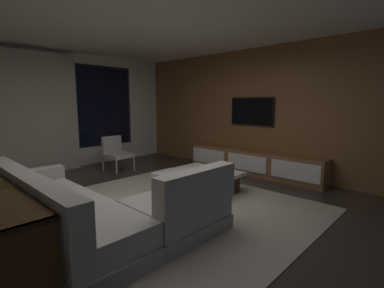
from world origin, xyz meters
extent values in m
plane|color=#332B26|center=(0.00, 0.00, 0.00)|extent=(9.20, 9.20, 0.00)
cube|color=silver|center=(0.00, 3.66, 1.35)|extent=(6.60, 0.12, 2.70)
cube|color=black|center=(1.30, 3.60, 1.45)|extent=(1.52, 0.02, 2.02)
cube|color=black|center=(1.30, 3.58, 1.45)|extent=(1.40, 0.03, 1.90)
cube|color=#BCB5A3|center=(-0.55, 3.48, 1.30)|extent=(2.10, 0.12, 2.60)
cube|color=brown|center=(3.06, 0.00, 1.35)|extent=(0.12, 7.80, 2.70)
plane|color=silver|center=(0.00, 0.00, 2.70)|extent=(8.20, 8.20, 0.00)
cube|color=#ADA391|center=(0.35, -0.10, 0.01)|extent=(3.20, 3.80, 0.01)
cube|color=gray|center=(-1.21, 0.11, 0.09)|extent=(0.90, 2.50, 0.18)
cube|color=#B2ADA3|center=(-1.21, 0.11, 0.30)|extent=(0.86, 2.42, 0.24)
cube|color=#B2ADA3|center=(-1.56, 0.11, 0.62)|extent=(0.20, 2.50, 0.40)
cube|color=#B2ADA3|center=(-1.21, 1.26, 0.51)|extent=(0.90, 0.20, 0.18)
cube|color=gray|center=(-0.23, -0.69, 0.09)|extent=(1.10, 0.90, 0.18)
cube|color=#B2ADA3|center=(-0.23, -0.69, 0.30)|extent=(1.07, 0.86, 0.24)
cube|color=#B2ADA3|center=(-0.23, -1.04, 0.62)|extent=(1.10, 0.20, 0.40)
cube|color=beige|center=(-1.44, 0.66, 0.58)|extent=(0.10, 0.36, 0.36)
cube|color=#B2A893|center=(-1.44, -0.19, 0.58)|extent=(0.10, 0.36, 0.36)
cube|color=#402813|center=(1.04, 0.08, 0.15)|extent=(1.00, 1.00, 0.30)
cube|color=white|center=(1.04, 0.08, 0.33)|extent=(1.16, 1.16, 0.06)
cube|color=#7C3491|center=(1.18, -0.07, 0.38)|extent=(0.21, 0.21, 0.03)
cube|color=#8270C9|center=(1.19, -0.06, 0.40)|extent=(0.23, 0.15, 0.02)
cube|color=#BC4086|center=(1.19, -0.06, 0.43)|extent=(0.25, 0.21, 0.03)
cube|color=#8CBFA9|center=(1.18, -0.07, 0.46)|extent=(0.27, 0.16, 0.03)
cylinder|color=#B2ADA0|center=(1.20, 2.22, 0.18)|extent=(0.04, 0.04, 0.36)
cylinder|color=#B2ADA0|center=(0.73, 2.18, 0.18)|extent=(0.04, 0.04, 0.36)
cylinder|color=#B2ADA0|center=(1.16, 2.72, 0.18)|extent=(0.04, 0.04, 0.36)
cylinder|color=#B2ADA0|center=(0.69, 2.68, 0.18)|extent=(0.04, 0.04, 0.36)
cube|color=#B2ADA3|center=(0.95, 2.45, 0.36)|extent=(0.58, 0.60, 0.08)
cube|color=#B2ADA3|center=(0.93, 2.69, 0.59)|extent=(0.49, 0.12, 0.38)
cube|color=brown|center=(2.78, 0.10, 0.26)|extent=(0.44, 3.10, 0.52)
cube|color=white|center=(2.55, -0.94, 0.29)|extent=(0.02, 0.93, 0.33)
cube|color=white|center=(2.55, 0.10, 0.29)|extent=(0.02, 0.93, 0.33)
cube|color=white|center=(2.55, 1.15, 0.29)|extent=(0.02, 0.93, 0.33)
cube|color=#352214|center=(2.74, -0.75, 0.12)|extent=(0.33, 0.68, 0.19)
cube|color=#D4AA94|center=(2.74, -1.01, 0.11)|extent=(0.03, 0.04, 0.18)
cube|color=#7E7DBD|center=(2.74, -0.84, 0.11)|extent=(0.03, 0.04, 0.16)
cube|color=#82BC6D|center=(2.74, -0.67, 0.11)|extent=(0.03, 0.04, 0.16)
cube|color=beige|center=(2.74, -0.49, 0.12)|extent=(0.03, 0.04, 0.18)
cube|color=black|center=(2.95, 0.25, 1.35)|extent=(0.04, 1.04, 0.60)
cube|color=black|center=(2.95, 0.25, 1.35)|extent=(0.05, 1.00, 0.56)
cube|color=#402813|center=(-1.88, -1.02, 0.37)|extent=(0.40, 0.04, 0.74)
cube|color=silver|center=(-1.87, -0.84, 0.28)|extent=(0.18, 0.04, 0.24)
cube|color=silver|center=(-1.89, -0.65, 0.29)|extent=(0.18, 0.04, 0.26)
cube|color=silver|center=(-1.88, -0.46, 0.28)|extent=(0.18, 0.04, 0.25)
cube|color=silver|center=(-1.88, -0.27, 0.29)|extent=(0.18, 0.04, 0.27)
camera|label=1|loc=(-2.37, -3.00, 1.53)|focal=25.93mm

